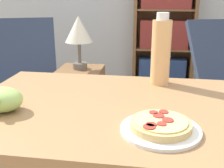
{
  "coord_description": "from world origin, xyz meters",
  "views": [
    {
      "loc": [
        0.04,
        -0.85,
        1.11
      ],
      "look_at": [
        -0.1,
        0.08,
        0.79
      ],
      "focal_mm": 45.0,
      "sensor_mm": 36.0,
      "label": 1
    }
  ],
  "objects": [
    {
      "name": "dining_table",
      "position": [
        0.06,
        0.04,
        0.63
      ],
      "size": [
        1.31,
        0.7,
        0.73
      ],
      "color": "#A37549",
      "rests_on": "ground_plane"
    },
    {
      "name": "drink_bottle",
      "position": [
        0.07,
        0.3,
        0.87
      ],
      "size": [
        0.08,
        0.08,
        0.29
      ],
      "color": "#EFB270",
      "rests_on": "dining_table"
    },
    {
      "name": "side_table",
      "position": [
        -0.52,
        1.22,
        0.26
      ],
      "size": [
        0.34,
        0.34,
        0.52
      ],
      "color": "brown",
      "rests_on": "ground_plane"
    },
    {
      "name": "pizza_on_plate",
      "position": [
        0.07,
        -0.13,
        0.75
      ],
      "size": [
        0.23,
        0.23,
        0.04
      ],
      "color": "white",
      "rests_on": "dining_table"
    },
    {
      "name": "bookshelf",
      "position": [
        0.15,
        2.46,
        0.65
      ],
      "size": [
        0.69,
        0.28,
        1.37
      ],
      "color": "brown",
      "rests_on": "ground_plane"
    },
    {
      "name": "grape_bunch",
      "position": [
        -0.44,
        -0.07,
        0.77
      ],
      "size": [
        0.15,
        0.12,
        0.08
      ],
      "color": "#A8CC66",
      "rests_on": "dining_table"
    },
    {
      "name": "table_lamp",
      "position": [
        -0.52,
        1.22,
        0.81
      ],
      "size": [
        0.21,
        0.21,
        0.41
      ],
      "color": "#665B51",
      "rests_on": "side_table"
    },
    {
      "name": "lounge_chair_near",
      "position": [
        -1.08,
        1.2,
        0.29
      ],
      "size": [
        0.88,
        0.95,
        0.88
      ],
      "rotation": [
        0.0,
        0.0,
        0.35
      ],
      "color": "slate",
      "rests_on": "ground_plane"
    }
  ]
}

